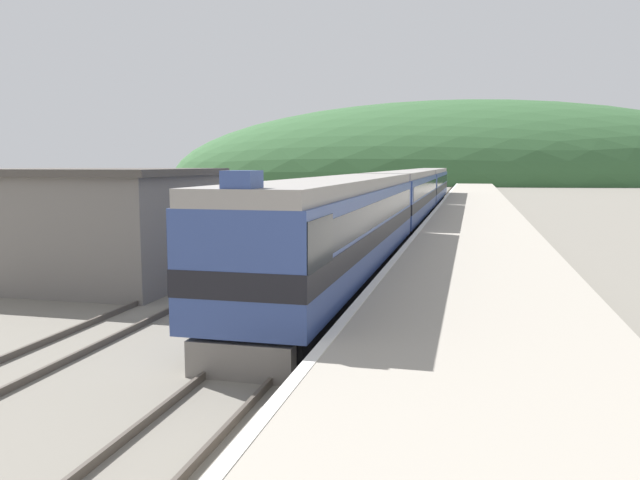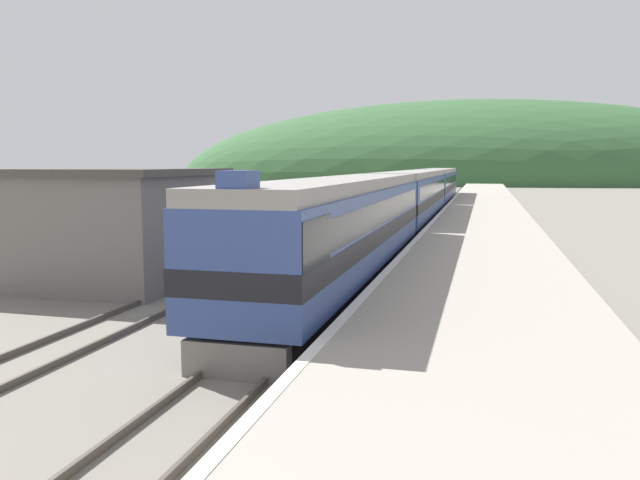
% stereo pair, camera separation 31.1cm
% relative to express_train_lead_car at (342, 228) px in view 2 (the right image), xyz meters
% --- Properties ---
extents(track_main, '(1.52, 180.00, 0.16)m').
position_rel_express_train_lead_car_xyz_m(track_main, '(0.00, 41.76, -2.05)').
color(track_main, '#4C443D').
rests_on(track_main, ground).
extents(track_siding, '(1.52, 180.00, 0.16)m').
position_rel_express_train_lead_car_xyz_m(track_siding, '(-4.80, 41.76, -2.05)').
color(track_siding, '#4C443D').
rests_on(track_siding, ground).
extents(platform, '(6.11, 140.00, 0.96)m').
position_rel_express_train_lead_car_xyz_m(platform, '(4.76, 21.76, -1.66)').
color(platform, '#9E9689').
rests_on(platform, ground).
extents(distant_hills, '(145.71, 65.57, 38.77)m').
position_rel_express_train_lead_car_xyz_m(distant_hills, '(0.00, 133.17, -2.13)').
color(distant_hills, '#335B33').
rests_on(distant_hills, ground).
extents(station_shed, '(8.28, 6.92, 4.21)m').
position_rel_express_train_lead_car_xyz_m(station_shed, '(-9.22, -1.10, -0.01)').
color(station_shed, slate).
rests_on(station_shed, ground).
extents(express_train_lead_car, '(2.96, 20.48, 4.25)m').
position_rel_express_train_lead_car_xyz_m(express_train_lead_car, '(0.00, 0.00, 0.00)').
color(express_train_lead_car, black).
rests_on(express_train_lead_car, ground).
extents(carriage_second, '(2.95, 21.77, 3.89)m').
position_rel_express_train_lead_car_xyz_m(carriage_second, '(0.00, 22.24, -0.01)').
color(carriage_second, black).
rests_on(carriage_second, ground).
extents(carriage_third, '(2.95, 21.77, 3.89)m').
position_rel_express_train_lead_car_xyz_m(carriage_third, '(0.00, 44.89, -0.01)').
color(carriage_third, black).
rests_on(carriage_third, ground).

